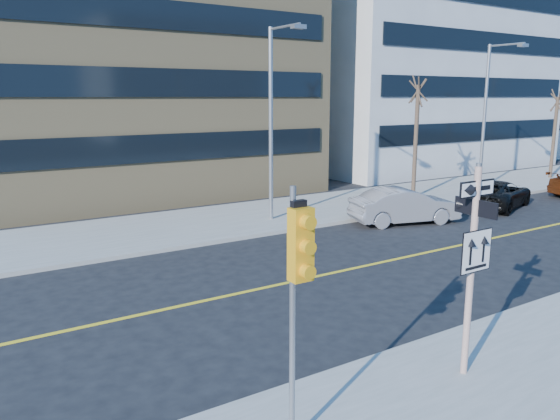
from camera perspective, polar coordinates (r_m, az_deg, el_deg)
ground at (r=13.12m, az=9.87°, el=-12.57°), size 120.00×120.00×0.00m
far_sidewalk at (r=33.83m, az=18.72°, el=2.14°), size 66.00×6.00×0.15m
road_centerline at (r=24.47m, az=24.46°, el=-1.97°), size 40.00×0.14×0.01m
sign_pole at (r=10.70m, az=19.47°, el=-4.84°), size 0.92×0.92×4.06m
traffic_signal at (r=7.74m, az=2.00°, el=-5.85°), size 0.32×0.45×4.00m
parked_car_b at (r=24.03m, az=12.90°, el=0.43°), size 2.89×4.95×1.54m
parked_car_c at (r=28.87m, az=21.76°, el=1.57°), size 3.69×5.32×1.35m
streetlight_a at (r=22.99m, az=-0.65°, el=10.24°), size 0.55×2.25×8.00m
streetlight_b at (r=32.66m, az=20.99°, el=9.93°), size 0.55×2.25×8.00m
street_tree_west at (r=29.16m, az=14.23°, el=11.72°), size 1.80×1.80×6.35m
street_tree_east at (r=39.79m, az=27.00°, el=9.91°), size 1.80×1.80×5.75m
building_brick at (r=35.41m, az=-16.55°, el=17.19°), size 18.00×18.00×18.00m
building_grey_mid at (r=45.96m, az=12.19°, el=14.17°), size 20.00×16.00×15.00m
building_grey_far at (r=64.14m, az=24.05°, el=13.13°), size 18.00×18.00×16.00m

